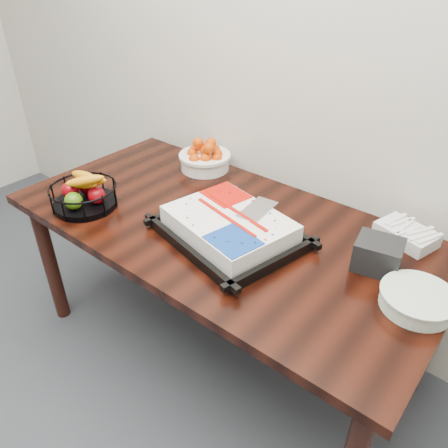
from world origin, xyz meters
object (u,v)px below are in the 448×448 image
Objects in this scene: plate_stack at (417,300)px; napkin_box at (378,255)px; table at (221,239)px; cake_tray at (229,228)px; fruit_basket at (84,194)px; tangerine_bowl at (205,156)px.

napkin_box is (-0.18, 0.11, 0.03)m from plate_stack.
napkin_box is (0.61, 0.12, 0.14)m from table.
table is 0.64m from napkin_box.
table is at bearing -169.18° from napkin_box.
fruit_basket is (-0.63, -0.21, 0.01)m from cake_tray.
cake_tray is 2.07× the size of fruit_basket.
table is 0.53m from tangerine_bowl.
tangerine_bowl is 1.02m from napkin_box.
cake_tray is 0.67m from fruit_basket.
tangerine_bowl is at bearing 138.71° from table.
tangerine_bowl is 1.22m from plate_stack.
cake_tray is 3.82× the size of napkin_box.
cake_tray is (0.10, -0.07, 0.13)m from table.
fruit_basket is at bearing -161.83° from cake_tray.
fruit_basket is (-0.15, -0.61, -0.01)m from tangerine_bowl.
tangerine_bowl is (-0.38, 0.33, 0.16)m from table.
fruit_basket is 1.21m from napkin_box.
cake_tray is 2.53× the size of plate_stack.
plate_stack is at bearing 6.17° from cake_tray.
fruit_basket is at bearing -104.15° from tangerine_bowl.
cake_tray is at bearing 18.17° from fruit_basket.
tangerine_bowl reaches higher than napkin_box.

